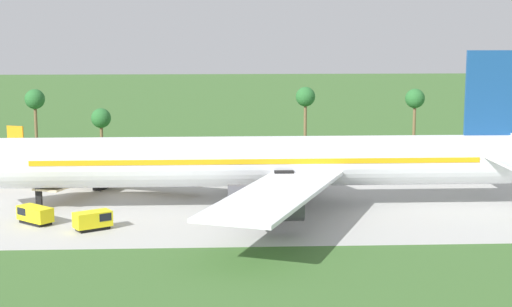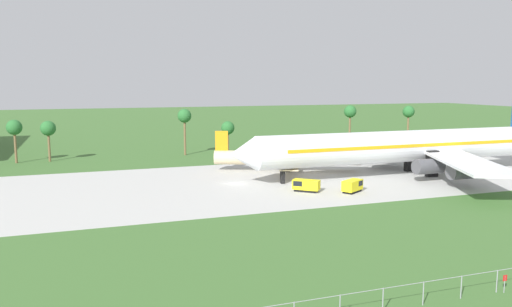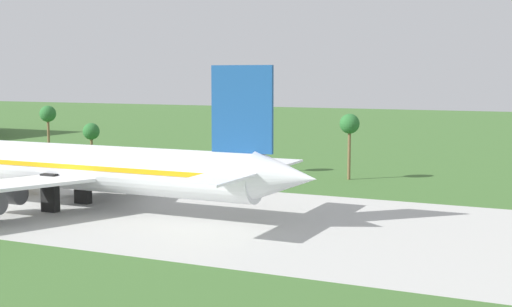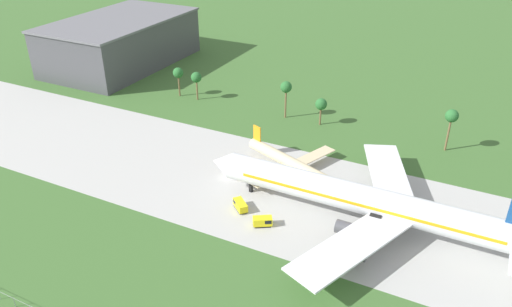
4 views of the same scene
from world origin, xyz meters
name	(u,v)px [view 3 (image 3 of 4)]	position (x,y,z in m)	size (l,w,h in m)	color
jet_airliner	(58,166)	(37.93, -2.94, 5.93)	(79.37, 59.97, 20.11)	white
palm_tree_row	(83,122)	(8.03, 40.38, 8.81)	(113.25, 3.60, 12.36)	brown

